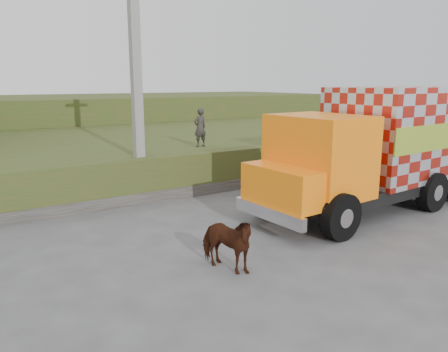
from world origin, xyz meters
TOP-DOWN VIEW (x-y plane):
  - ground at (0.00, 0.00)m, footprint 120.00×120.00m
  - embankment at (0.00, 10.00)m, footprint 40.00×12.00m
  - embankment_far at (0.00, 22.00)m, footprint 40.00×12.00m
  - retaining_strip at (-2.00, 4.20)m, footprint 16.00×0.50m
  - utility_pole at (-1.00, 4.60)m, footprint 1.20×0.30m
  - cargo_truck at (5.16, -0.30)m, footprint 8.67×3.37m
  - cow at (-1.68, -1.77)m, footprint 1.13×1.62m
  - pedestrian at (1.89, 5.53)m, footprint 0.59×0.43m

SIDE VIEW (x-z plane):
  - ground at x=0.00m, z-range 0.00..0.00m
  - retaining_strip at x=-2.00m, z-range 0.00..0.40m
  - cow at x=-1.68m, z-range 0.00..1.25m
  - embankment at x=0.00m, z-range 0.00..1.50m
  - embankment_far at x=0.00m, z-range 0.00..3.00m
  - cargo_truck at x=5.16m, z-range 0.06..3.86m
  - pedestrian at x=1.89m, z-range 1.50..3.00m
  - utility_pole at x=-1.00m, z-range 0.08..8.07m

